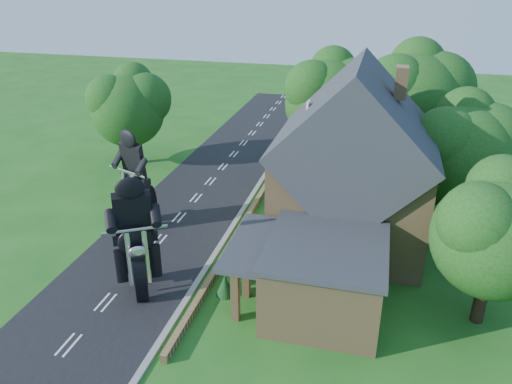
% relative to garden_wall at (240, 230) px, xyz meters
% --- Properties ---
extents(ground, '(120.00, 120.00, 0.00)m').
position_rel_garden_wall_xyz_m(ground, '(-4.30, -5.00, -0.20)').
color(ground, '#1D5919').
rests_on(ground, ground).
extents(road, '(7.00, 80.00, 0.02)m').
position_rel_garden_wall_xyz_m(road, '(-4.30, -5.00, -0.19)').
color(road, black).
rests_on(road, ground).
extents(kerb, '(0.30, 80.00, 0.12)m').
position_rel_garden_wall_xyz_m(kerb, '(-0.65, -5.00, -0.14)').
color(kerb, gray).
rests_on(kerb, ground).
extents(garden_wall, '(0.30, 22.00, 0.40)m').
position_rel_garden_wall_xyz_m(garden_wall, '(0.00, 0.00, 0.00)').
color(garden_wall, '#95794C').
rests_on(garden_wall, ground).
extents(house, '(9.54, 8.64, 10.24)m').
position_rel_garden_wall_xyz_m(house, '(6.19, 1.00, 4.14)').
color(house, '#95794C').
rests_on(house, ground).
extents(annex, '(7.05, 5.94, 3.44)m').
position_rel_garden_wall_xyz_m(annex, '(5.57, -5.80, 1.57)').
color(annex, '#95794C').
rests_on(annex, ground).
extents(tree_annex_side, '(5.64, 5.20, 7.48)m').
position_rel_garden_wall_xyz_m(tree_annex_side, '(12.83, -4.90, 4.49)').
color(tree_annex_side, black).
rests_on(tree_annex_side, ground).
extents(tree_house_right, '(6.51, 6.00, 8.40)m').
position_rel_garden_wall_xyz_m(tree_house_right, '(12.35, 3.62, 4.99)').
color(tree_house_right, black).
rests_on(tree_house_right, ground).
extents(tree_behind_house, '(7.81, 7.20, 10.08)m').
position_rel_garden_wall_xyz_m(tree_behind_house, '(9.88, 11.14, 6.03)').
color(tree_behind_house, black).
rests_on(tree_behind_house, ground).
extents(tree_behind_left, '(6.94, 6.40, 9.16)m').
position_rel_garden_wall_xyz_m(tree_behind_left, '(3.86, 12.13, 5.53)').
color(tree_behind_left, black).
rests_on(tree_behind_left, ground).
extents(tree_far_road, '(6.08, 5.60, 7.84)m').
position_rel_garden_wall_xyz_m(tree_far_road, '(-11.16, 9.11, 4.64)').
color(tree_far_road, black).
rests_on(tree_far_road, ground).
extents(shrub_a, '(0.90, 0.90, 1.10)m').
position_rel_garden_wall_xyz_m(shrub_a, '(1.00, -6.00, 0.35)').
color(shrub_a, '#103517').
rests_on(shrub_a, ground).
extents(shrub_b, '(0.90, 0.90, 1.10)m').
position_rel_garden_wall_xyz_m(shrub_b, '(1.00, -3.50, 0.35)').
color(shrub_b, '#103517').
rests_on(shrub_b, ground).
extents(shrub_c, '(0.90, 0.90, 1.10)m').
position_rel_garden_wall_xyz_m(shrub_c, '(1.00, -1.00, 0.35)').
color(shrub_c, '#103517').
rests_on(shrub_c, ground).
extents(shrub_d, '(0.90, 0.90, 1.10)m').
position_rel_garden_wall_xyz_m(shrub_d, '(1.00, 4.00, 0.35)').
color(shrub_d, '#103517').
rests_on(shrub_d, ground).
extents(shrub_e, '(0.90, 0.90, 1.10)m').
position_rel_garden_wall_xyz_m(shrub_e, '(1.00, 6.50, 0.35)').
color(shrub_e, '#103517').
rests_on(shrub_e, ground).
extents(shrub_f, '(0.90, 0.90, 1.10)m').
position_rel_garden_wall_xyz_m(shrub_f, '(1.00, 9.00, 0.35)').
color(shrub_f, '#103517').
rests_on(shrub_f, ground).
extents(motorcycle_lead, '(1.43, 1.95, 1.83)m').
position_rel_garden_wall_xyz_m(motorcycle_lead, '(-3.06, -6.75, 0.72)').
color(motorcycle_lead, black).
rests_on(motorcycle_lead, ground).
extents(motorcycle_follow, '(1.18, 2.02, 1.84)m').
position_rel_garden_wall_xyz_m(motorcycle_follow, '(-6.22, -0.54, 0.72)').
color(motorcycle_follow, black).
rests_on(motorcycle_follow, ground).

